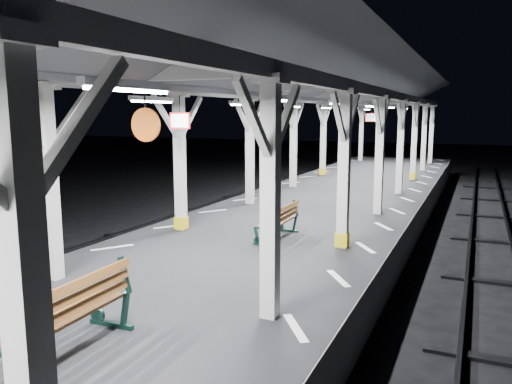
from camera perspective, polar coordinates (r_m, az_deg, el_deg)
The scene contains 9 objects.
ground at distance 10.05m, azimuth -4.79°, elevation -13.40°, with size 120.00×120.00×0.00m, color black.
platform at distance 9.87m, azimuth -4.83°, elevation -10.71°, with size 6.00×50.00×1.00m, color black.
hazard_stripes_left at distance 11.07m, azimuth -16.11°, elevation -6.12°, with size 1.00×48.00×0.01m, color silver.
hazard_stripes_right at distance 8.84m, azimuth 9.39°, elevation -9.71°, with size 1.00×48.00×0.01m, color silver.
track_left at distance 13.06m, azimuth -24.62°, elevation -8.51°, with size 2.20×60.00×0.16m.
track_right at distance 8.95m, azimuth 25.93°, elevation -16.66°, with size 2.20×60.00×0.16m.
canopy at distance 9.31m, azimuth -5.22°, elevation 13.54°, with size 5.40×49.00×4.65m.
bench_near at distance 6.26m, azimuth -20.76°, elevation -12.97°, with size 0.76×1.88×1.01m.
bench_mid at distance 11.28m, azimuth 2.83°, elevation -3.27°, with size 0.58×1.49×0.80m.
Camera 1 is at (4.52, -8.12, 3.81)m, focal length 35.00 mm.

